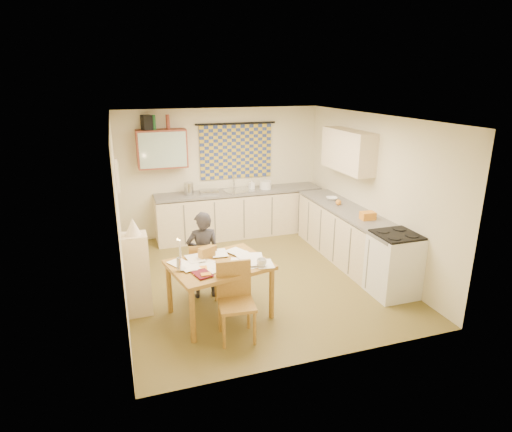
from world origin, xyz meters
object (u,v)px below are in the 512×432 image
object	(u,v)px
stove	(394,265)
chair_far	(203,280)
counter_back	(240,213)
shelf_stand	(137,274)
dining_table	(220,289)
person	(203,255)
counter_right	(350,237)

from	to	relation	value
stove	chair_far	bearing A→B (deg)	163.39
stove	counter_back	bearing A→B (deg)	114.44
chair_far	shelf_stand	bearing A→B (deg)	17.74
dining_table	person	world-z (taller)	person
counter_back	stove	distance (m)	3.42
counter_right	dining_table	world-z (taller)	counter_right
counter_back	person	distance (m)	2.62
counter_right	person	distance (m)	2.66
counter_back	person	bearing A→B (deg)	-117.32
person	chair_far	bearing A→B (deg)	33.85
counter_back	chair_far	bearing A→B (deg)	-117.52
stove	chair_far	world-z (taller)	stove
counter_back	shelf_stand	distance (m)	3.29
stove	chair_far	size ratio (longest dim) A/B	1.11
dining_table	counter_right	bearing A→B (deg)	9.62
chair_far	person	size ratio (longest dim) A/B	0.66
counter_right	shelf_stand	xyz separation A→B (m)	(-3.54, -0.63, 0.11)
person	dining_table	bearing A→B (deg)	102.54
person	shelf_stand	world-z (taller)	person
dining_table	stove	bearing A→B (deg)	-17.33
counter_right	dining_table	distance (m)	2.72
stove	dining_table	distance (m)	2.53
stove	person	size ratio (longest dim) A/B	0.74
dining_table	shelf_stand	size ratio (longest dim) A/B	1.24
counter_right	shelf_stand	world-z (taller)	shelf_stand
counter_right	dining_table	size ratio (longest dim) A/B	2.11
person	shelf_stand	xyz separation A→B (m)	(-0.92, -0.18, -0.08)
chair_far	dining_table	bearing A→B (deg)	107.91
counter_right	counter_back	bearing A→B (deg)	127.01
person	shelf_stand	distance (m)	0.94
stove	dining_table	size ratio (longest dim) A/B	0.68
shelf_stand	counter_right	bearing A→B (deg)	10.02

